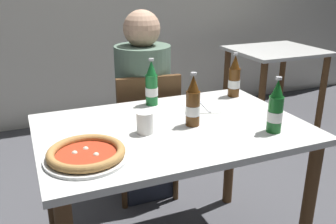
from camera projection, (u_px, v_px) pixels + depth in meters
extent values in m
cube|color=silver|center=(172.00, 129.00, 1.69)|extent=(1.20, 0.80, 0.03)
cylinder|color=brown|center=(307.00, 212.00, 1.72)|extent=(0.06, 0.06, 0.72)
cylinder|color=brown|center=(51.00, 187.00, 1.92)|extent=(0.06, 0.06, 0.72)
cylinder|color=brown|center=(230.00, 152.00, 2.30)|extent=(0.06, 0.06, 0.72)
cube|color=brown|center=(143.00, 132.00, 2.41)|extent=(0.44, 0.44, 0.04)
cube|color=brown|center=(149.00, 110.00, 2.17)|extent=(0.38, 0.07, 0.40)
cylinder|color=brown|center=(162.00, 149.00, 2.69)|extent=(0.04, 0.04, 0.41)
cylinder|color=brown|center=(115.00, 155.00, 2.60)|extent=(0.04, 0.04, 0.41)
cylinder|color=brown|center=(176.00, 171.00, 2.38)|extent=(0.04, 0.04, 0.41)
cylinder|color=brown|center=(124.00, 179.00, 2.29)|extent=(0.04, 0.04, 0.41)
cube|color=#2D3342|center=(145.00, 162.00, 2.47)|extent=(0.32, 0.28, 0.45)
cylinder|color=slate|center=(143.00, 90.00, 2.29)|extent=(0.34, 0.34, 0.55)
sphere|color=tan|center=(142.00, 29.00, 2.16)|extent=(0.22, 0.22, 0.22)
cube|color=silver|center=(276.00, 51.00, 3.42)|extent=(0.80, 0.70, 0.03)
cylinder|color=brown|center=(261.00, 103.00, 3.18)|extent=(0.06, 0.06, 0.72)
cylinder|color=brown|center=(322.00, 94.00, 3.43)|extent=(0.06, 0.06, 0.72)
cylinder|color=brown|center=(226.00, 85.00, 3.68)|extent=(0.06, 0.06, 0.72)
cylinder|color=brown|center=(282.00, 79.00, 3.93)|extent=(0.06, 0.06, 0.72)
cylinder|color=white|center=(87.00, 158.00, 1.37)|extent=(0.32, 0.32, 0.01)
cylinder|color=#BC381E|center=(86.00, 155.00, 1.37)|extent=(0.23, 0.23, 0.01)
torus|color=#B78447|center=(86.00, 152.00, 1.37)|extent=(0.29, 0.29, 0.03)
sphere|color=silver|center=(75.00, 154.00, 1.38)|extent=(0.02, 0.02, 0.02)
sphere|color=silver|center=(96.00, 155.00, 1.37)|extent=(0.02, 0.02, 0.02)
sphere|color=silver|center=(86.00, 149.00, 1.41)|extent=(0.02, 0.02, 0.02)
cylinder|color=#196B2D|center=(152.00, 90.00, 1.93)|extent=(0.06, 0.06, 0.16)
cone|color=#196B2D|center=(151.00, 68.00, 1.89)|extent=(0.05, 0.05, 0.07)
cylinder|color=#B7B7BC|center=(151.00, 60.00, 1.87)|extent=(0.03, 0.03, 0.01)
cylinder|color=white|center=(152.00, 91.00, 1.93)|extent=(0.07, 0.07, 0.04)
cylinder|color=#512D0F|center=(193.00, 109.00, 1.66)|extent=(0.06, 0.06, 0.16)
cone|color=#512D0F|center=(193.00, 83.00, 1.62)|extent=(0.05, 0.05, 0.07)
cylinder|color=#B7B7BC|center=(194.00, 74.00, 1.61)|extent=(0.03, 0.03, 0.01)
cylinder|color=white|center=(193.00, 110.00, 1.67)|extent=(0.07, 0.07, 0.04)
cylinder|color=#14591E|center=(275.00, 114.00, 1.59)|extent=(0.06, 0.06, 0.16)
cone|color=#14591E|center=(278.00, 88.00, 1.55)|extent=(0.05, 0.05, 0.07)
cylinder|color=#B7B7BC|center=(279.00, 78.00, 1.54)|extent=(0.03, 0.03, 0.01)
cylinder|color=white|center=(275.00, 116.00, 1.59)|extent=(0.07, 0.07, 0.04)
cylinder|color=#512D0F|center=(234.00, 82.00, 2.07)|extent=(0.06, 0.06, 0.16)
cone|color=#512D0F|center=(235.00, 62.00, 2.03)|extent=(0.05, 0.05, 0.07)
cylinder|color=#B7B7BC|center=(236.00, 54.00, 2.01)|extent=(0.03, 0.03, 0.01)
cylinder|color=white|center=(234.00, 84.00, 2.07)|extent=(0.07, 0.07, 0.04)
cube|color=white|center=(201.00, 107.00, 1.91)|extent=(0.23, 0.23, 0.00)
cube|color=silver|center=(204.00, 106.00, 1.92)|extent=(0.05, 0.19, 0.00)
cube|color=silver|center=(197.00, 107.00, 1.90)|extent=(0.08, 0.16, 0.00)
cylinder|color=white|center=(145.00, 123.00, 1.59)|extent=(0.07, 0.07, 0.09)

